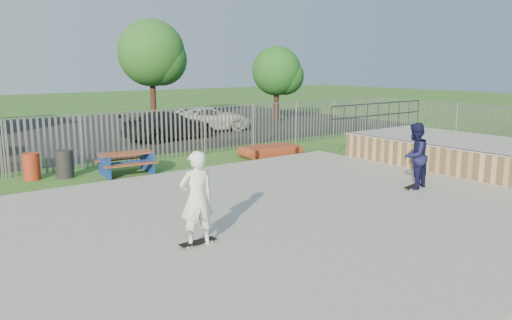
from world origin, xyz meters
TOP-DOWN VIEW (x-y plane):
  - ground at (0.00, 0.00)m, footprint 120.00×120.00m
  - concrete_slab at (0.00, 0.00)m, footprint 15.00×12.00m
  - quarter_pipe at (9.50, 1.04)m, footprint 5.50×7.05m
  - fence at (1.00, 4.59)m, footprint 26.04×16.02m
  - picnic_table at (-0.68, 7.21)m, footprint 1.95×1.66m
  - funbox at (5.54, 6.91)m, footprint 2.26×1.27m
  - trash_bin_red at (-3.54, 8.29)m, footprint 0.54×0.54m
  - trash_bin_grey at (-2.56, 7.94)m, footprint 0.56×0.56m
  - parking_lot at (0.00, 19.00)m, footprint 40.00×18.00m
  - car_dark at (4.27, 13.57)m, footprint 5.11×2.60m
  - car_white at (7.70, 15.34)m, footprint 5.41×3.62m
  - tree_mid at (7.11, 21.34)m, footprint 4.32×4.32m
  - tree_right at (13.74, 16.59)m, footprint 3.22×3.22m
  - skateboard_a at (5.14, -0.43)m, footprint 0.82×0.34m
  - skateboard_b at (-2.43, -0.70)m, footprint 0.80×0.22m
  - skater_navy at (5.14, -0.43)m, footprint 1.07×0.91m
  - skater_white at (-2.43, -0.70)m, footprint 0.78×0.57m

SIDE VIEW (x-z plane):
  - ground at x=0.00m, z-range 0.00..0.00m
  - parking_lot at x=0.00m, z-range 0.00..0.02m
  - concrete_slab at x=0.00m, z-range 0.00..0.15m
  - skateboard_a at x=5.14m, z-range 0.15..0.23m
  - skateboard_b at x=-2.43m, z-range 0.15..0.23m
  - funbox at x=5.54m, z-range 0.00..0.43m
  - picnic_table at x=-0.68m, z-range 0.01..0.78m
  - trash_bin_red at x=-3.54m, z-range 0.00..0.89m
  - trash_bin_grey at x=-2.56m, z-range 0.00..0.94m
  - quarter_pipe at x=9.50m, z-range -0.54..1.65m
  - car_white at x=7.70m, z-range 0.02..1.40m
  - car_dark at x=4.27m, z-range 0.02..1.44m
  - fence at x=1.00m, z-range 0.00..2.00m
  - skater_navy at x=5.14m, z-range 0.15..2.11m
  - skater_white at x=-2.43m, z-range 0.15..2.11m
  - tree_right at x=13.74m, z-range 0.85..5.82m
  - tree_mid at x=7.11m, z-range 1.16..7.83m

